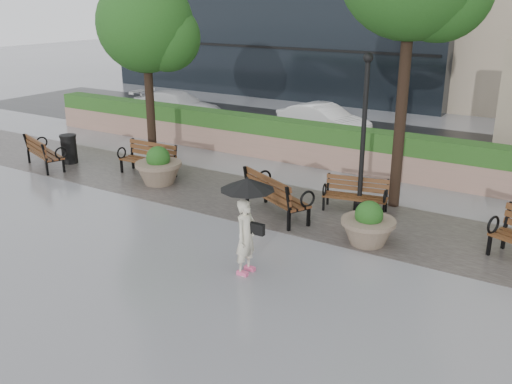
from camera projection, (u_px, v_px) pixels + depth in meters
The scene contains 16 objects.
ground at pixel (193, 239), 12.94m from camera, with size 100.00×100.00×0.00m, color gray.
cobble_strip at pixel (262, 201), 15.34m from camera, with size 28.00×3.20×0.01m, color #383330.
hedge_wall at pixel (327, 146), 18.33m from camera, with size 24.00×0.80×1.35m.
asphalt_street at pixel (372, 141), 21.74m from camera, with size 40.00×7.00×0.00m, color black.
bench_0 at pixel (45, 159), 18.25m from camera, with size 1.97×1.31×0.99m.
bench_1 at pixel (148, 166), 17.51m from camera, with size 1.84×0.75×0.98m.
bench_2 at pixel (276, 204), 14.21m from camera, with size 2.17×1.64×1.09m.
bench_3 at pixel (355, 202), 14.56m from camera, with size 1.70×0.95×0.86m.
planter_left at pixel (159, 169), 16.65m from camera, with size 1.35×1.35×1.13m.
planter_right at pixel (368, 227), 12.58m from camera, with size 1.20×1.20×1.01m.
trash_bin at pixel (69, 150), 18.72m from camera, with size 0.54×0.54×0.90m, color black.
lamppost at pixel (363, 145), 14.12m from camera, with size 0.28×0.28×3.98m.
tree_0 at pixel (151, 28), 17.77m from camera, with size 3.17×3.03×5.93m.
car_left at pixel (178, 106), 25.19m from camera, with size 1.75×4.31×1.25m, color white.
car_right at pixel (323, 121), 22.21m from camera, with size 1.34×3.85×1.27m, color white.
pedestrian at pixel (247, 216), 11.03m from camera, with size 1.07×1.07×1.96m.
Camera 1 is at (7.53, -9.30, 5.23)m, focal length 40.00 mm.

